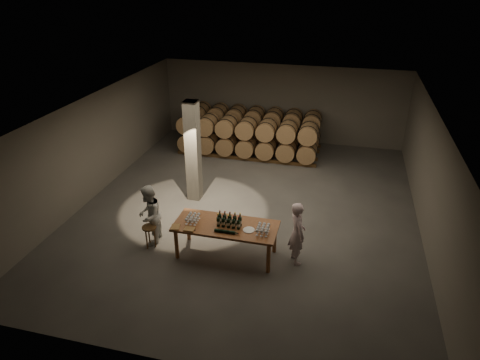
% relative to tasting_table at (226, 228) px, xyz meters
% --- Properties ---
extents(room, '(12.00, 12.00, 12.00)m').
position_rel_tasting_table_xyz_m(room, '(-1.80, 2.70, 0.80)').
color(room, '#524F4D').
rests_on(room, ground).
extents(tasting_table, '(2.60, 1.10, 0.90)m').
position_rel_tasting_table_xyz_m(tasting_table, '(0.00, 0.00, 0.00)').
color(tasting_table, brown).
rests_on(tasting_table, ground).
extents(barrel_stack_back, '(5.48, 0.95, 1.57)m').
position_rel_tasting_table_xyz_m(barrel_stack_back, '(-0.96, 7.70, 0.03)').
color(barrel_stack_back, '#53371C').
rests_on(barrel_stack_back, ground).
extents(barrel_stack_front, '(5.48, 0.95, 1.57)m').
position_rel_tasting_table_xyz_m(barrel_stack_front, '(-0.96, 6.30, 0.03)').
color(barrel_stack_front, '#53371C').
rests_on(barrel_stack_front, ground).
extents(bottle_cluster, '(0.61, 0.24, 0.36)m').
position_rel_tasting_table_xyz_m(bottle_cluster, '(0.09, -0.01, 0.23)').
color(bottle_cluster, black).
rests_on(bottle_cluster, tasting_table).
extents(lying_bottles, '(0.61, 0.08, 0.08)m').
position_rel_tasting_table_xyz_m(lying_bottles, '(0.08, -0.34, 0.14)').
color(lying_bottles, black).
rests_on(lying_bottles, tasting_table).
extents(glass_cluster_left, '(0.30, 0.41, 0.17)m').
position_rel_tasting_table_xyz_m(glass_cluster_left, '(-0.86, -0.03, 0.22)').
color(glass_cluster_left, silver).
rests_on(glass_cluster_left, tasting_table).
extents(glass_cluster_right, '(0.31, 0.42, 0.18)m').
position_rel_tasting_table_xyz_m(glass_cluster_right, '(0.96, -0.09, 0.23)').
color(glass_cluster_right, silver).
rests_on(glass_cluster_right, tasting_table).
extents(plate, '(0.29, 0.29, 0.02)m').
position_rel_tasting_table_xyz_m(plate, '(0.61, -0.09, 0.11)').
color(plate, white).
rests_on(plate, tasting_table).
extents(notebook_near, '(0.26, 0.21, 0.03)m').
position_rel_tasting_table_xyz_m(notebook_near, '(-0.81, -0.42, 0.12)').
color(notebook_near, olive).
rests_on(notebook_near, tasting_table).
extents(notebook_corner, '(0.27, 0.31, 0.02)m').
position_rel_tasting_table_xyz_m(notebook_corner, '(-1.18, -0.41, 0.12)').
color(notebook_corner, olive).
rests_on(notebook_corner, tasting_table).
extents(pen, '(0.13, 0.05, 0.01)m').
position_rel_tasting_table_xyz_m(pen, '(-0.70, -0.44, 0.11)').
color(pen, black).
rests_on(pen, tasting_table).
extents(stool, '(0.38, 0.38, 0.63)m').
position_rel_tasting_table_xyz_m(stool, '(-2.04, -0.16, -0.28)').
color(stool, '#53371C').
rests_on(stool, ground).
extents(person_man, '(0.63, 0.73, 1.67)m').
position_rel_tasting_table_xyz_m(person_man, '(1.77, 0.18, 0.04)').
color(person_man, silver).
rests_on(person_man, ground).
extents(person_woman, '(0.75, 0.90, 1.67)m').
position_rel_tasting_table_xyz_m(person_woman, '(-2.11, 0.06, 0.04)').
color(person_woman, silver).
rests_on(person_woman, ground).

